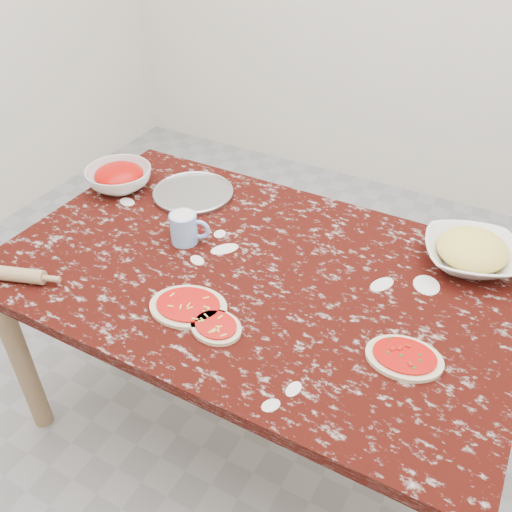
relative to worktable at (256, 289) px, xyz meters
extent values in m
plane|color=gray|center=(0.00, 0.00, -0.67)|extent=(4.00, 4.00, 0.00)
cube|color=black|center=(0.00, 0.00, 0.06)|extent=(1.60, 1.00, 0.04)
cube|color=#916C52|center=(0.00, 0.00, 0.00)|extent=(1.50, 0.90, 0.08)
cylinder|color=#916C52|center=(-0.72, -0.42, -0.31)|extent=(0.07, 0.07, 0.71)
cylinder|color=#916C52|center=(-0.72, 0.42, -0.31)|extent=(0.07, 0.07, 0.71)
cylinder|color=#916C52|center=(0.72, 0.42, -0.31)|extent=(0.07, 0.07, 0.71)
cylinder|color=#B2B2B7|center=(-0.42, 0.28, 0.09)|extent=(0.33, 0.33, 0.01)
imported|color=white|center=(-0.70, 0.19, 0.12)|extent=(0.27, 0.27, 0.08)
imported|color=white|center=(0.58, 0.35, 0.12)|extent=(0.37, 0.37, 0.07)
cylinder|color=#83A9E6|center=(-0.28, 0.01, 0.14)|extent=(0.09, 0.09, 0.10)
torus|color=#83A9E6|center=(-0.23, 0.03, 0.14)|extent=(0.07, 0.04, 0.07)
cylinder|color=silver|center=(-0.28, 0.01, 0.17)|extent=(0.07, 0.07, 0.01)
ellipsoid|color=beige|center=(-0.08, -0.25, 0.09)|extent=(0.27, 0.23, 0.01)
ellipsoid|color=red|center=(-0.08, -0.25, 0.10)|extent=(0.22, 0.19, 0.00)
ellipsoid|color=beige|center=(0.03, -0.28, 0.09)|extent=(0.17, 0.15, 0.01)
ellipsoid|color=red|center=(0.03, -0.28, 0.10)|extent=(0.14, 0.12, 0.00)
ellipsoid|color=beige|center=(0.52, -0.14, 0.09)|extent=(0.22, 0.18, 0.01)
ellipsoid|color=red|center=(0.52, -0.14, 0.10)|extent=(0.18, 0.15, 0.00)
cylinder|color=tan|center=(-0.63, -0.41, 0.11)|extent=(0.23, 0.11, 0.04)
camera|label=1|loc=(0.64, -1.17, 1.16)|focal=38.35mm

